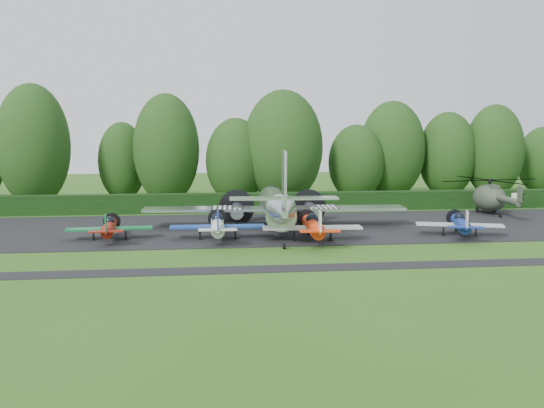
{
  "coord_description": "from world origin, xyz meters",
  "views": [
    {
      "loc": [
        -6.15,
        -42.95,
        8.71
      ],
      "look_at": [
        -0.2,
        7.14,
        2.5
      ],
      "focal_mm": 40.0,
      "sensor_mm": 36.0,
      "label": 1
    }
  ],
  "objects": [
    {
      "name": "tree_1",
      "position": [
        3.49,
        27.52,
        6.67
      ],
      "size": [
        9.37,
        9.37,
        13.35
      ],
      "color": "black",
      "rests_on": "ground"
    },
    {
      "name": "apron",
      "position": [
        0.0,
        10.0,
        0.0
      ],
      "size": [
        70.0,
        18.0,
        0.01
      ],
      "primitive_type": "cube",
      "color": "black",
      "rests_on": "ground"
    },
    {
      "name": "light_plane_red",
      "position": [
        -13.33,
        5.19,
        1.07
      ],
      "size": [
        6.68,
        7.03,
        2.57
      ],
      "rotation": [
        0.0,
        0.0,
        -0.08
      ],
      "color": "maroon",
      "rests_on": "ground"
    },
    {
      "name": "hedgerow",
      "position": [
        0.0,
        21.0,
        0.0
      ],
      "size": [
        90.0,
        1.6,
        2.0
      ],
      "primitive_type": "cube",
      "color": "black",
      "rests_on": "ground"
    },
    {
      "name": "ground",
      "position": [
        0.0,
        0.0,
        0.0
      ],
      "size": [
        160.0,
        160.0,
        0.0
      ],
      "primitive_type": "plane",
      "color": "#2F5818",
      "rests_on": "ground"
    },
    {
      "name": "tree_7",
      "position": [
        -24.82,
        28.16,
        6.93
      ],
      "size": [
        8.14,
        8.14,
        13.89
      ],
      "color": "black",
      "rests_on": "ground"
    },
    {
      "name": "tree_8",
      "position": [
        25.63,
        32.27,
        5.49
      ],
      "size": [
        7.37,
        7.37,
        11.0
      ],
      "color": "black",
      "rests_on": "ground"
    },
    {
      "name": "tree_10",
      "position": [
        -10.06,
        28.98,
        6.45
      ],
      "size": [
        7.69,
        7.69,
        12.92
      ],
      "color": "black",
      "rests_on": "ground"
    },
    {
      "name": "sign_board",
      "position": [
        27.56,
        20.32,
        1.17
      ],
      "size": [
        3.07,
        0.12,
        1.73
      ],
      "rotation": [
        0.0,
        0.0,
        0.14
      ],
      "color": "#3F3326",
      "rests_on": "ground"
    },
    {
      "name": "light_plane_orange",
      "position": [
        2.49,
        2.81,
        1.25
      ],
      "size": [
        7.78,
        8.18,
        2.99
      ],
      "rotation": [
        0.0,
        0.0,
        0.05
      ],
      "color": "#F83A0E",
      "rests_on": "ground"
    },
    {
      "name": "tree_5",
      "position": [
        31.51,
        31.34,
        5.96
      ],
      "size": [
        7.42,
        7.42,
        11.95
      ],
      "color": "black",
      "rests_on": "ground"
    },
    {
      "name": "tree_3",
      "position": [
        -1.98,
        28.16,
        5.04
      ],
      "size": [
        7.07,
        7.07,
        10.1
      ],
      "color": "black",
      "rests_on": "ground"
    },
    {
      "name": "tree_11",
      "position": [
        18.17,
        32.02,
        6.17
      ],
      "size": [
        8.31,
        8.31,
        12.35
      ],
      "color": "black",
      "rests_on": "ground"
    },
    {
      "name": "tree_0",
      "position": [
        39.82,
        34.03,
        4.54
      ],
      "size": [
        6.54,
        6.54,
        9.1
      ],
      "color": "black",
      "rests_on": "ground"
    },
    {
      "name": "tree_9",
      "position": [
        12.95,
        29.91,
        4.66
      ],
      "size": [
        6.86,
        6.86,
        9.35
      ],
      "color": "black",
      "rests_on": "ground"
    },
    {
      "name": "helicopter",
      "position": [
        23.62,
        16.3,
        1.94
      ],
      "size": [
        11.23,
        13.15,
        3.62
      ],
      "rotation": [
        0.0,
        0.0,
        0.09
      ],
      "color": "#384132",
      "rests_on": "ground"
    },
    {
      "name": "light_plane_white",
      "position": [
        -4.86,
        4.43,
        1.21
      ],
      "size": [
        7.54,
        7.93,
        2.9
      ],
      "rotation": [
        0.0,
        0.0,
        0.02
      ],
      "color": "silver",
      "rests_on": "ground"
    },
    {
      "name": "taxiway_verge",
      "position": [
        0.0,
        -6.0,
        0.0
      ],
      "size": [
        70.0,
        2.0,
        0.0
      ],
      "primitive_type": "cube",
      "color": "black",
      "rests_on": "ground"
    },
    {
      "name": "transport_plane",
      "position": [
        0.37,
        8.87,
        2.08
      ],
      "size": [
        23.3,
        17.87,
        7.47
      ],
      "rotation": [
        0.0,
        0.0,
        0.05
      ],
      "color": "silver",
      "rests_on": "ground"
    },
    {
      "name": "light_plane_blue",
      "position": [
        14.82,
        3.6,
        1.11
      ],
      "size": [
        6.93,
        7.29,
        2.66
      ],
      "rotation": [
        0.0,
        0.0,
        0.29
      ],
      "color": "navy",
      "rests_on": "ground"
    },
    {
      "name": "tree_4",
      "position": [
        -15.64,
        33.01,
        4.82
      ],
      "size": [
        5.83,
        5.83,
        9.66
      ],
      "color": "black",
      "rests_on": "ground"
    }
  ]
}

